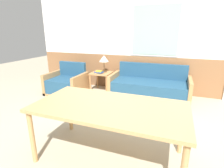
% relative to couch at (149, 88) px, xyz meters
% --- Properties ---
extents(ground_plane, '(16.00, 16.00, 0.00)m').
position_rel_couch_xyz_m(ground_plane, '(0.15, -2.12, -0.25)').
color(ground_plane, '#B2A58C').
extents(wall_back, '(7.20, 0.09, 2.70)m').
position_rel_couch_xyz_m(wall_back, '(0.14, 0.50, 1.11)').
color(wall_back, '#8E603D').
rests_on(wall_back, ground_plane).
extents(couch, '(1.91, 0.83, 0.81)m').
position_rel_couch_xyz_m(couch, '(0.00, 0.00, 0.00)').
color(couch, '#B27F4C').
rests_on(couch, ground_plane).
extents(armchair, '(0.95, 0.79, 0.80)m').
position_rel_couch_xyz_m(armchair, '(-2.12, -0.42, -0.01)').
color(armchair, '#B27F4C').
rests_on(armchair, ground_plane).
extents(side_table, '(0.53, 0.53, 0.53)m').
position_rel_couch_xyz_m(side_table, '(-1.31, 0.05, 0.19)').
color(side_table, '#B27F4C').
rests_on(side_table, ground_plane).
extents(table_lamp, '(0.25, 0.25, 0.46)m').
position_rel_couch_xyz_m(table_lamp, '(-1.27, 0.14, 0.63)').
color(table_lamp, '#4C3823').
rests_on(table_lamp, side_table).
extents(book_stack, '(0.24, 0.19, 0.07)m').
position_rel_couch_xyz_m(book_stack, '(-1.34, -0.05, 0.31)').
color(book_stack, white).
rests_on(book_stack, side_table).
extents(dining_table, '(1.85, 0.95, 0.74)m').
position_rel_couch_xyz_m(dining_table, '(-0.14, -2.38, 0.42)').
color(dining_table, tan).
rests_on(dining_table, ground_plane).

